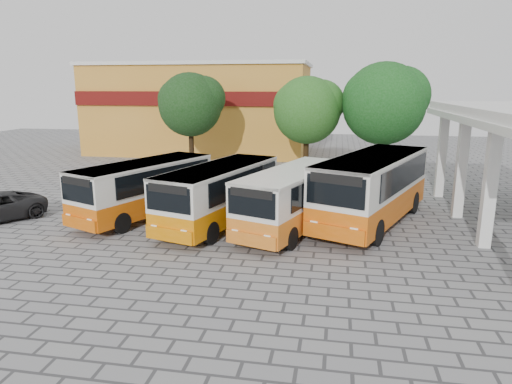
% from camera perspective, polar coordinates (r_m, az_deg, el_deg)
% --- Properties ---
extents(ground, '(90.00, 90.00, 0.00)m').
position_cam_1_polar(ground, '(17.97, 3.26, -7.27)').
color(ground, slate).
rests_on(ground, ground).
extents(shophouse_block, '(20.40, 10.40, 8.30)m').
position_cam_1_polar(shophouse_block, '(44.69, -6.82, 10.36)').
color(shophouse_block, '#C18027').
rests_on(shophouse_block, ground).
extents(bus_far_left, '(4.96, 8.02, 2.70)m').
position_cam_1_polar(bus_far_left, '(22.63, -13.76, 0.78)').
color(bus_far_left, '#C85204').
rests_on(bus_far_left, ground).
extents(bus_centre_left, '(4.35, 8.07, 2.74)m').
position_cam_1_polar(bus_centre_left, '(20.76, -4.56, 0.10)').
color(bus_centre_left, '#D06F00').
rests_on(bus_centre_left, ground).
extents(bus_centre_right, '(4.62, 7.98, 2.70)m').
position_cam_1_polar(bus_centre_right, '(20.09, 4.76, -0.42)').
color(bus_centre_right, '#CD6716').
rests_on(bus_centre_right, ground).
extents(bus_far_right, '(5.84, 9.45, 3.18)m').
position_cam_1_polar(bus_far_right, '(21.53, 14.41, 0.88)').
color(bus_far_right, '#CB5507').
rests_on(bus_far_right, ground).
extents(tree_left, '(4.92, 4.69, 7.24)m').
position_cam_1_polar(tree_left, '(34.66, -8.13, 11.01)').
color(tree_left, black).
rests_on(tree_left, ground).
extents(tree_middle, '(5.03, 4.80, 6.96)m').
position_cam_1_polar(tree_middle, '(33.23, 6.51, 10.39)').
color(tree_middle, black).
rests_on(tree_middle, ground).
extents(tree_right, '(5.90, 5.62, 7.88)m').
position_cam_1_polar(tree_right, '(32.92, 15.83, 10.90)').
color(tree_right, black).
rests_on(tree_right, ground).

